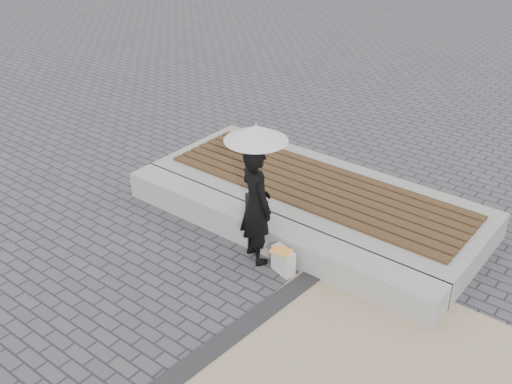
% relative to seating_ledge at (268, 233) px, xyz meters
% --- Properties ---
extents(ground, '(80.00, 80.00, 0.00)m').
position_rel_seating_ledge_xyz_m(ground, '(0.00, -1.60, -0.20)').
color(ground, '#49484D').
rests_on(ground, ground).
extents(edging_band, '(0.61, 5.20, 0.04)m').
position_rel_seating_ledge_xyz_m(edging_band, '(0.75, -2.10, -0.18)').
color(edging_band, '#29292C').
rests_on(edging_band, ground).
extents(seating_ledge, '(5.00, 0.45, 0.40)m').
position_rel_seating_ledge_xyz_m(seating_ledge, '(0.00, 0.00, 0.00)').
color(seating_ledge, '#A6A6A1').
rests_on(seating_ledge, ground).
extents(timber_platform, '(5.00, 2.00, 0.40)m').
position_rel_seating_ledge_xyz_m(timber_platform, '(0.00, 1.20, 0.00)').
color(timber_platform, gray).
rests_on(timber_platform, ground).
extents(timber_decking, '(4.60, 1.40, 0.04)m').
position_rel_seating_ledge_xyz_m(timber_decking, '(0.00, 1.20, 0.22)').
color(timber_decking, brown).
rests_on(timber_decking, timber_platform).
extents(woman, '(0.70, 0.60, 1.62)m').
position_rel_seating_ledge_xyz_m(woman, '(0.05, -0.32, 0.61)').
color(woman, black).
rests_on(woman, ground).
extents(parasol, '(0.78, 0.78, 1.00)m').
position_rel_seating_ledge_xyz_m(parasol, '(0.05, -0.32, 1.61)').
color(parasol, silver).
rests_on(parasol, ground).
extents(handbag, '(0.39, 0.23, 0.26)m').
position_rel_seating_ledge_xyz_m(handbag, '(-0.23, 0.05, 0.33)').
color(handbag, black).
rests_on(handbag, seating_ledge).
extents(canvas_tote, '(0.36, 0.22, 0.35)m').
position_rel_seating_ledge_xyz_m(canvas_tote, '(0.52, -0.36, -0.02)').
color(canvas_tote, silver).
rests_on(canvas_tote, ground).
extents(magazine, '(0.29, 0.24, 0.01)m').
position_rel_seating_ledge_xyz_m(magazine, '(0.52, -0.41, 0.16)').
color(magazine, '#F75334').
rests_on(magazine, canvas_tote).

